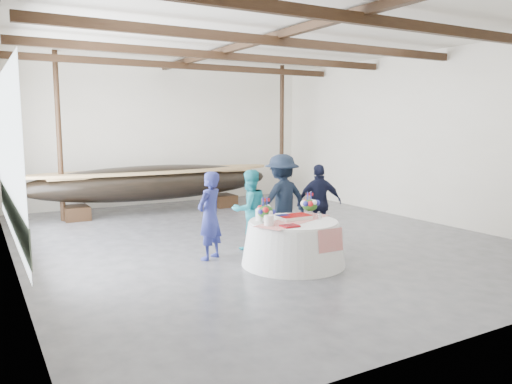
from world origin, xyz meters
TOP-DOWN VIEW (x-y plane):
  - floor at (0.00, 0.00)m, footprint 10.00×12.00m
  - wall_back at (0.00, 6.00)m, footprint 10.00×0.02m
  - wall_front at (0.00, -6.00)m, footprint 10.00×0.02m
  - wall_left at (-5.00, 0.00)m, footprint 0.02×12.00m
  - wall_right at (5.00, 0.00)m, footprint 0.02×12.00m
  - ceiling at (0.00, 0.00)m, footprint 10.00×12.00m
  - pavilion_structure at (0.00, 0.76)m, footprint 9.80×11.76m
  - open_bay at (-4.95, 1.00)m, footprint 0.03×7.00m
  - longboat_display at (-0.93, 4.35)m, footprint 7.46×1.49m
  - banquet_table at (-0.45, -2.23)m, footprint 1.93×1.93m
  - tabletop_items at (-0.50, -2.08)m, footprint 1.86×1.21m
  - guest_woman_blue at (-1.65, -1.12)m, footprint 0.75×0.67m
  - guest_woman_teal at (-0.60, -0.81)m, footprint 0.86×0.69m
  - guest_man_left at (0.22, -0.78)m, footprint 1.32×0.82m
  - guest_man_right at (1.10, -0.95)m, footprint 1.09×0.75m

SIDE VIEW (x-z plane):
  - floor at x=0.00m, z-range -0.01..0.01m
  - banquet_table at x=-0.45m, z-range 0.00..0.83m
  - guest_woman_teal at x=-0.60m, z-range 0.00..1.67m
  - guest_woman_blue at x=-1.65m, z-range 0.00..1.71m
  - guest_man_right at x=1.10m, z-range 0.00..1.72m
  - longboat_display at x=-0.93m, z-range 0.19..1.59m
  - tabletop_items at x=-0.50m, z-range 0.78..1.18m
  - guest_man_left at x=0.22m, z-range 0.00..1.96m
  - open_bay at x=-4.95m, z-range 0.23..3.43m
  - wall_back at x=0.00m, z-range 0.00..4.50m
  - wall_front at x=0.00m, z-range 0.00..4.50m
  - wall_left at x=-5.00m, z-range 0.00..4.50m
  - wall_right at x=5.00m, z-range 0.00..4.50m
  - pavilion_structure at x=0.00m, z-range 1.75..6.25m
  - ceiling at x=0.00m, z-range 4.50..4.50m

